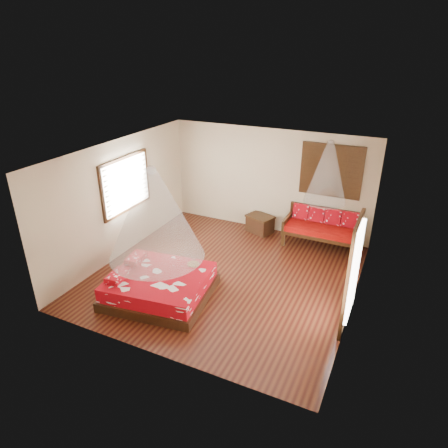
% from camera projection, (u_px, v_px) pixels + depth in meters
% --- Properties ---
extents(room, '(5.54, 5.54, 2.84)m').
position_uv_depth(room, '(225.00, 219.00, 8.41)').
color(room, black).
rests_on(room, ground).
extents(bed, '(2.21, 2.05, 0.63)m').
position_uv_depth(bed, '(159.00, 285.00, 8.17)').
color(bed, black).
rests_on(bed, floor).
extents(daybed, '(1.87, 0.83, 0.96)m').
position_uv_depth(daybed, '(322.00, 227.00, 10.11)').
color(daybed, black).
rests_on(daybed, floor).
extents(storage_chest, '(0.83, 0.72, 0.48)m').
position_uv_depth(storage_chest, '(260.00, 224.00, 10.94)').
color(storage_chest, black).
rests_on(storage_chest, floor).
extents(shutter_panel, '(1.52, 0.06, 1.32)m').
position_uv_depth(shutter_panel, '(331.00, 171.00, 9.81)').
color(shutter_panel, black).
rests_on(shutter_panel, wall_back).
extents(window_left, '(0.10, 1.74, 1.34)m').
position_uv_depth(window_left, '(126.00, 184.00, 9.50)').
color(window_left, black).
rests_on(window_left, wall_left).
extents(glazed_door, '(0.08, 1.02, 2.16)m').
position_uv_depth(glazed_door, '(351.00, 275.00, 7.00)').
color(glazed_door, black).
rests_on(glazed_door, floor).
extents(wine_tray, '(0.25, 0.25, 0.20)m').
position_uv_depth(wine_tray, '(193.00, 262.00, 8.42)').
color(wine_tray, brown).
rests_on(wine_tray, bed).
extents(mosquito_net_main, '(1.86, 1.86, 1.80)m').
position_uv_depth(mosquito_net_main, '(154.00, 214.00, 7.50)').
color(mosquito_net_main, silver).
rests_on(mosquito_net_main, ceiling).
extents(mosquito_net_daybed, '(1.01, 1.01, 1.50)m').
position_uv_depth(mosquito_net_daybed, '(328.00, 172.00, 9.38)').
color(mosquito_net_daybed, silver).
rests_on(mosquito_net_daybed, ceiling).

